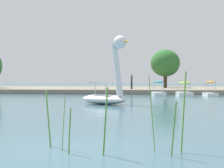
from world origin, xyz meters
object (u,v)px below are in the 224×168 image
at_px(pedal_boat_lime, 184,91).
at_px(tree_sapling_by_fence, 165,63).
at_px(pedal_boat_teal, 159,91).
at_px(pedal_boat_orange, 210,91).
at_px(person_on_path, 132,81).
at_px(swan_boat, 107,88).

distance_m(pedal_boat_lime, tree_sapling_by_fence, 14.74).
distance_m(pedal_boat_teal, tree_sapling_by_fence, 14.62).
xyz_separation_m(pedal_boat_lime, tree_sapling_by_fence, (-1.20, 14.28, 3.45)).
relative_size(pedal_boat_orange, person_on_path, 1.09).
bearing_deg(person_on_path, pedal_boat_orange, -36.62).
bearing_deg(pedal_boat_lime, person_on_path, 133.01).
relative_size(swan_boat, pedal_boat_orange, 2.09).
height_order(tree_sapling_by_fence, person_on_path, tree_sapling_by_fence).
bearing_deg(pedal_boat_orange, pedal_boat_lime, 179.90).
bearing_deg(person_on_path, pedal_boat_teal, -62.18).
relative_size(pedal_boat_teal, pedal_boat_orange, 1.17).
distance_m(pedal_boat_teal, pedal_boat_lime, 2.38).
xyz_separation_m(pedal_boat_teal, pedal_boat_orange, (4.73, -0.13, 0.02)).
relative_size(swan_boat, person_on_path, 2.27).
bearing_deg(pedal_boat_teal, person_on_path, 117.82).
distance_m(swan_boat, pedal_boat_teal, 12.17).
height_order(swan_boat, pedal_boat_teal, swan_boat).
xyz_separation_m(pedal_boat_teal, person_on_path, (-2.94, 5.57, 0.99)).
bearing_deg(pedal_boat_teal, swan_boat, -105.39).
bearing_deg(pedal_boat_teal, pedal_boat_lime, -3.08).
bearing_deg(swan_boat, pedal_boat_lime, 64.22).
bearing_deg(pedal_boat_lime, pedal_boat_orange, -0.10).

